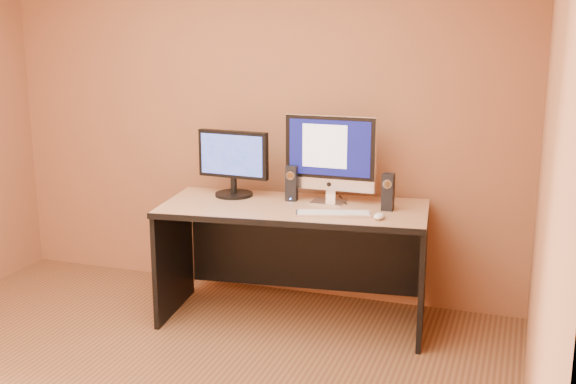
% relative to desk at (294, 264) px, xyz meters
% --- Properties ---
extents(walls, '(4.00, 4.00, 2.60)m').
position_rel_desk_xyz_m(walls, '(-0.47, -1.46, 0.89)').
color(walls, '#915B3A').
rests_on(walls, ground).
extents(desk, '(1.83, 0.96, 0.81)m').
position_rel_desk_xyz_m(desk, '(0.00, 0.00, 0.00)').
color(desk, tan).
rests_on(desk, ground).
extents(imac, '(0.63, 0.23, 0.60)m').
position_rel_desk_xyz_m(imac, '(0.19, 0.17, 0.71)').
color(imac, silver).
rests_on(imac, desk).
extents(second_monitor, '(0.54, 0.30, 0.46)m').
position_rel_desk_xyz_m(second_monitor, '(-0.49, 0.14, 0.64)').
color(second_monitor, black).
rests_on(second_monitor, desk).
extents(speaker_left, '(0.08, 0.09, 0.24)m').
position_rel_desk_xyz_m(speaker_left, '(-0.06, 0.15, 0.53)').
color(speaker_left, black).
rests_on(speaker_left, desk).
extents(speaker_right, '(0.08, 0.08, 0.24)m').
position_rel_desk_xyz_m(speaker_right, '(0.61, 0.10, 0.53)').
color(speaker_right, black).
rests_on(speaker_right, desk).
extents(keyboard, '(0.49, 0.25, 0.02)m').
position_rel_desk_xyz_m(keyboard, '(0.30, -0.12, 0.42)').
color(keyboard, silver).
rests_on(keyboard, desk).
extents(mouse, '(0.07, 0.11, 0.04)m').
position_rel_desk_xyz_m(mouse, '(0.60, -0.13, 0.43)').
color(mouse, white).
rests_on(mouse, desk).
extents(cable_a, '(0.11, 0.22, 0.01)m').
position_rel_desk_xyz_m(cable_a, '(0.27, 0.25, 0.41)').
color(cable_a, black).
rests_on(cable_a, desk).
extents(cable_b, '(0.04, 0.20, 0.01)m').
position_rel_desk_xyz_m(cable_b, '(0.17, 0.33, 0.41)').
color(cable_b, black).
rests_on(cable_b, desk).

